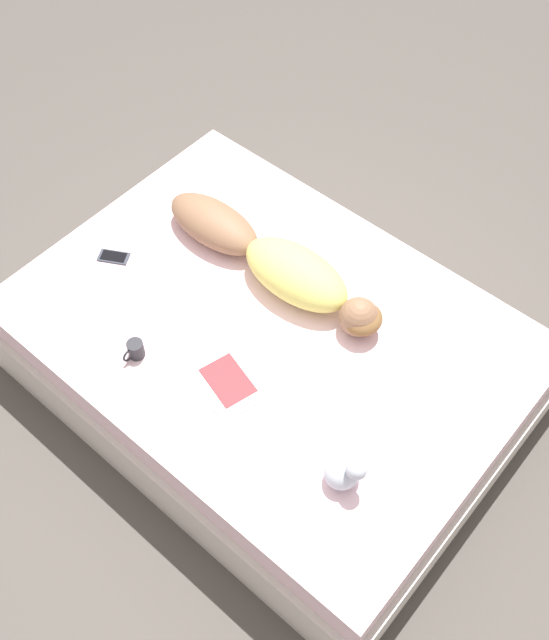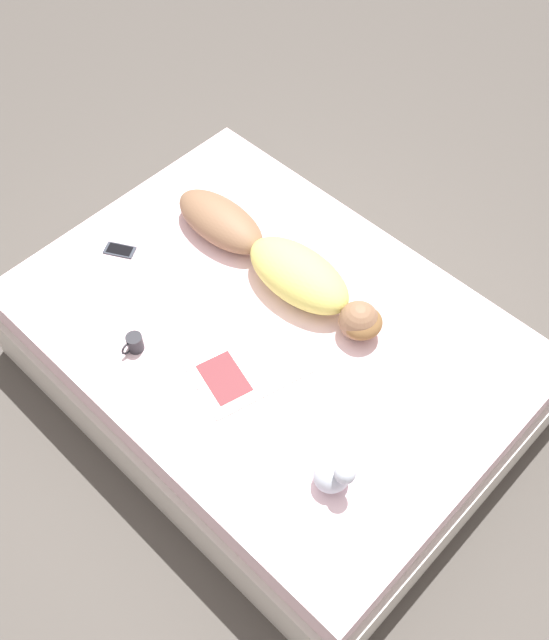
{
  "view_description": "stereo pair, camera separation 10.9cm",
  "coord_description": "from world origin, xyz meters",
  "px_view_note": "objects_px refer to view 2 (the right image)",
  "views": [
    {
      "loc": [
        1.47,
        1.29,
        3.26
      ],
      "look_at": [
        -0.01,
        0.02,
        0.57
      ],
      "focal_mm": 42.0,
      "sensor_mm": 36.0,
      "label": 1
    },
    {
      "loc": [
        1.39,
        1.37,
        3.26
      ],
      "look_at": [
        -0.01,
        0.02,
        0.57
      ],
      "focal_mm": 42.0,
      "sensor_mm": 36.0,
      "label": 2
    }
  ],
  "objects_px": {
    "person": "(278,261)",
    "open_magazine": "(248,367)",
    "coffee_mug": "(134,343)",
    "cell_phone": "(120,250)"
  },
  "relations": [
    {
      "from": "coffee_mug",
      "to": "person",
      "type": "bearing_deg",
      "value": 167.91
    },
    {
      "from": "open_magazine",
      "to": "coffee_mug",
      "type": "bearing_deg",
      "value": -41.6
    },
    {
      "from": "open_magazine",
      "to": "coffee_mug",
      "type": "xyz_separation_m",
      "value": [
        0.27,
        -0.42,
        0.04
      ]
    },
    {
      "from": "open_magazine",
      "to": "cell_phone",
      "type": "bearing_deg",
      "value": -76.88
    },
    {
      "from": "open_magazine",
      "to": "coffee_mug",
      "type": "distance_m",
      "value": 0.51
    },
    {
      "from": "person",
      "to": "coffee_mug",
      "type": "height_order",
      "value": "person"
    },
    {
      "from": "person",
      "to": "open_magazine",
      "type": "height_order",
      "value": "person"
    },
    {
      "from": "coffee_mug",
      "to": "open_magazine",
      "type": "bearing_deg",
      "value": 122.89
    },
    {
      "from": "person",
      "to": "coffee_mug",
      "type": "xyz_separation_m",
      "value": [
        0.74,
        -0.16,
        -0.05
      ]
    },
    {
      "from": "person",
      "to": "open_magazine",
      "type": "xyz_separation_m",
      "value": [
        0.46,
        0.27,
        -0.09
      ]
    }
  ]
}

